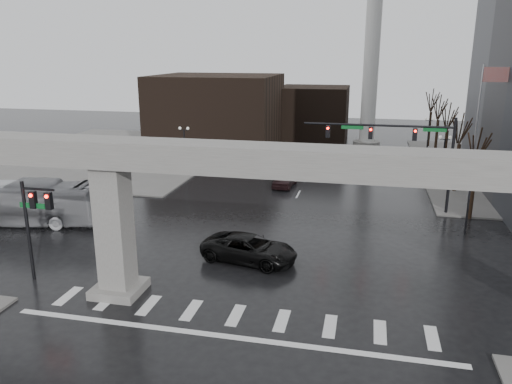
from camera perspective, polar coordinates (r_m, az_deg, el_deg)
ground at (r=27.18m, az=-1.77°, el=-12.89°), size 160.00×160.00×0.00m
sidewalk_nw at (r=68.43m, az=-15.57°, el=4.30°), size 28.00×36.00×0.15m
elevated_guideway at (r=24.35m, az=0.97°, el=1.14°), size 48.00×2.60×8.70m
building_far_left at (r=68.56m, az=-4.48°, el=9.02°), size 16.00×14.00×10.00m
building_far_mid at (r=76.04m, az=6.58°, el=8.87°), size 10.00×10.00×8.00m
smokestack at (r=69.08m, az=13.12°, el=15.66°), size 3.60×3.60×30.00m
signal_mast_arm at (r=42.60m, az=16.53°, el=5.40°), size 12.12×0.43×8.00m
signal_left_pole at (r=31.14m, az=-24.01°, el=-2.36°), size 2.30×0.30×6.00m
flagpole_assembly at (r=46.35m, az=24.31°, el=7.59°), size 2.06×0.12×12.00m
lamp_right_0 at (r=39.02m, az=23.27°, el=0.29°), size 1.22×0.32×5.11m
lamp_right_1 at (r=52.50m, az=20.67°, el=4.28°), size 1.22×0.32×5.11m
lamp_right_2 at (r=66.20m, az=19.12°, el=6.63°), size 1.22×0.32×5.11m
lamp_left_0 at (r=42.98m, az=-14.75°, el=2.41°), size 1.22×0.32×5.11m
lamp_left_1 at (r=55.51m, az=-8.19°, el=5.71°), size 1.22×0.32×5.11m
lamp_left_2 at (r=68.61m, az=-4.05°, el=7.75°), size 1.22×0.32×5.11m
tree_right_0 at (r=43.20m, az=23.61°, el=0.72°), size 1.09×1.58×7.50m
tree_right_1 at (r=50.86m, az=22.03°, el=3.08°), size 1.09×1.61×7.67m
tree_right_2 at (r=58.61m, az=20.87°, el=4.81°), size 1.10×1.63×7.85m
tree_right_3 at (r=66.41m, az=19.97°, el=6.14°), size 1.11×1.66×8.02m
tree_right_4 at (r=74.26m, az=19.26°, el=7.19°), size 1.12×1.69×8.19m
pickup_truck at (r=32.13m, az=-0.75°, el=-6.49°), size 6.61×4.01×1.71m
city_bus at (r=42.76m, az=-25.26°, el=-1.10°), size 12.68×4.74×3.45m
far_car at (r=49.88m, az=3.33°, el=1.54°), size 2.20×4.69×1.55m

